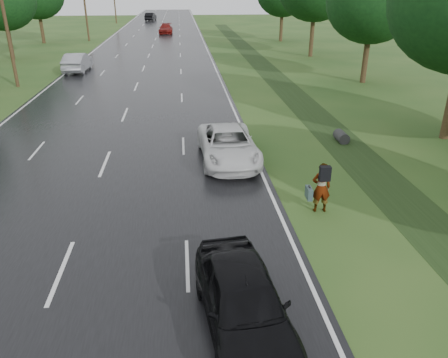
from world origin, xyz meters
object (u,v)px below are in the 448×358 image
object	(u,v)px
pedestrian	(321,187)
dark_sedan	(244,301)
silver_sedan	(77,62)
white_pickup	(228,145)

from	to	relation	value
pedestrian	dark_sedan	world-z (taller)	pedestrian
dark_sedan	silver_sedan	distance (m)	35.29
pedestrian	dark_sedan	xyz separation A→B (m)	(-3.43, -5.45, -0.13)
pedestrian	dark_sedan	distance (m)	6.44
dark_sedan	silver_sedan	size ratio (longest dim) A/B	0.92
white_pickup	dark_sedan	distance (m)	10.53
pedestrian	white_pickup	size ratio (longest dim) A/B	0.35
pedestrian	silver_sedan	bearing A→B (deg)	-61.85
white_pickup	silver_sedan	xyz separation A→B (m)	(-11.30, 23.18, 0.08)
silver_sedan	white_pickup	bearing A→B (deg)	118.03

